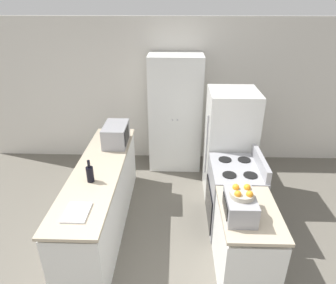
{
  "coord_description": "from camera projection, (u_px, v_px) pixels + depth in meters",
  "views": [
    {
      "loc": [
        0.11,
        -1.9,
        2.88
      ],
      "look_at": [
        0.0,
        1.86,
        1.05
      ],
      "focal_mm": 32.0,
      "sensor_mm": 36.0,
      "label": 1
    }
  ],
  "objects": [
    {
      "name": "counter_right",
      "position": [
        245.0,
        246.0,
        3.25
      ],
      "size": [
        0.6,
        0.89,
        0.92
      ],
      "color": "silver",
      "rests_on": "ground_plane"
    },
    {
      "name": "fruit_bowl",
      "position": [
        242.0,
        193.0,
        2.88
      ],
      "size": [
        0.24,
        0.24,
        0.1
      ],
      "color": "#B2A893",
      "rests_on": "toaster_oven"
    },
    {
      "name": "refrigerator",
      "position": [
        229.0,
        145.0,
        4.57
      ],
      "size": [
        0.73,
        0.72,
        1.69
      ],
      "color": "white",
      "rests_on": "ground_plane"
    },
    {
      "name": "toaster_oven",
      "position": [
        240.0,
        206.0,
        2.93
      ],
      "size": [
        0.29,
        0.42,
        0.23
      ],
      "color": "#939399",
      "rests_on": "counter_right"
    },
    {
      "name": "microwave",
      "position": [
        116.0,
        134.0,
        4.38
      ],
      "size": [
        0.34,
        0.53,
        0.3
      ],
      "color": "#939399",
      "rests_on": "counter_left"
    },
    {
      "name": "counter_left",
      "position": [
        102.0,
        198.0,
        4.02
      ],
      "size": [
        0.6,
        2.5,
        0.92
      ],
      "color": "silver",
      "rests_on": "ground_plane"
    },
    {
      "name": "stove",
      "position": [
        234.0,
        196.0,
        4.02
      ],
      "size": [
        0.66,
        0.8,
        1.08
      ],
      "color": "#9E9EA3",
      "rests_on": "ground_plane"
    },
    {
      "name": "pantry_cabinet",
      "position": [
        175.0,
        114.0,
        5.28
      ],
      "size": [
        0.91,
        0.6,
        2.04
      ],
      "color": "white",
      "rests_on": "ground_plane"
    },
    {
      "name": "wine_bottle",
      "position": [
        90.0,
        174.0,
        3.49
      ],
      "size": [
        0.09,
        0.09,
        0.28
      ],
      "color": "black",
      "rests_on": "counter_left"
    },
    {
      "name": "cutting_board",
      "position": [
        77.0,
        212.0,
        3.01
      ],
      "size": [
        0.24,
        0.32,
        0.02
      ],
      "color": "silver",
      "rests_on": "counter_left"
    },
    {
      "name": "wall_back",
      "position": [
        171.0,
        93.0,
        5.47
      ],
      "size": [
        7.0,
        0.06,
        2.6
      ],
      "color": "silver",
      "rests_on": "ground_plane"
    }
  ]
}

